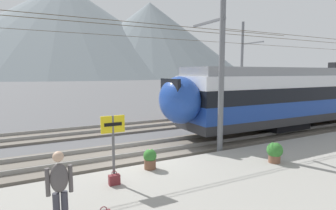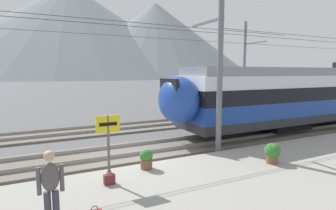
# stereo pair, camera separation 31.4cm
# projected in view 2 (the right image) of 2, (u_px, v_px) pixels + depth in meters

# --- Properties ---
(ground_plane) EXTENTS (400.00, 400.00, 0.00)m
(ground_plane) POSITION_uv_depth(u_px,v_px,m) (136.00, 162.00, 10.83)
(ground_plane) COLOR #565659
(platform_slab) EXTENTS (120.00, 6.31, 0.31)m
(platform_slab) POSITION_uv_depth(u_px,v_px,m) (191.00, 205.00, 6.98)
(platform_slab) COLOR gray
(platform_slab) RESTS_ON ground
(track_near) EXTENTS (120.00, 3.00, 0.28)m
(track_near) POSITION_uv_depth(u_px,v_px,m) (127.00, 152.00, 11.88)
(track_near) COLOR #6B6359
(track_near) RESTS_ON ground
(track_far) EXTENTS (120.00, 3.00, 0.28)m
(track_far) POSITION_uv_depth(u_px,v_px,m) (101.00, 130.00, 16.47)
(track_far) COLOR #6B6359
(track_far) RESTS_ON ground
(train_far_track) EXTENTS (26.22, 2.84, 4.27)m
(train_far_track) POSITION_uv_depth(u_px,v_px,m) (308.00, 87.00, 24.51)
(train_far_track) COLOR #2D2D30
(train_far_track) RESTS_ON track_far
(catenary_mast_mid) EXTENTS (43.98, 2.30, 7.48)m
(catenary_mast_mid) POSITION_uv_depth(u_px,v_px,m) (218.00, 64.00, 11.29)
(catenary_mast_mid) COLOR slate
(catenary_mast_mid) RESTS_ON ground
(catenary_mast_far_side) EXTENTS (43.98, 2.57, 7.98)m
(catenary_mast_far_side) POSITION_uv_depth(u_px,v_px,m) (246.00, 65.00, 23.68)
(catenary_mast_far_side) COLOR slate
(catenary_mast_far_side) RESTS_ON ground
(platform_sign) EXTENTS (0.70, 0.08, 2.03)m
(platform_sign) POSITION_uv_depth(u_px,v_px,m) (108.00, 134.00, 7.88)
(platform_sign) COLOR #59595B
(platform_sign) RESTS_ON platform_slab
(passenger_walking) EXTENTS (0.53, 0.22, 1.69)m
(passenger_walking) POSITION_uv_depth(u_px,v_px,m) (51.00, 186.00, 5.56)
(passenger_walking) COLOR #383842
(passenger_walking) RESTS_ON platform_slab
(handbag_near_sign) EXTENTS (0.32, 0.18, 0.43)m
(handbag_near_sign) POSITION_uv_depth(u_px,v_px,m) (109.00, 179.00, 7.90)
(handbag_near_sign) COLOR maroon
(handbag_near_sign) RESTS_ON platform_slab
(potted_plant_platform_edge) EXTENTS (0.45, 0.45, 0.69)m
(potted_plant_platform_edge) POSITION_uv_depth(u_px,v_px,m) (146.00, 158.00, 9.16)
(potted_plant_platform_edge) COLOR brown
(potted_plant_platform_edge) RESTS_ON platform_slab
(potted_plant_by_shelter) EXTENTS (0.57, 0.57, 0.75)m
(potted_plant_by_shelter) POSITION_uv_depth(u_px,v_px,m) (272.00, 152.00, 9.70)
(potted_plant_by_shelter) COLOR brown
(potted_plant_by_shelter) RESTS_ON platform_slab
(mountain_central_peak) EXTENTS (203.98, 203.98, 67.69)m
(mountain_central_peak) POSITION_uv_depth(u_px,v_px,m) (72.00, 31.00, 199.04)
(mountain_central_peak) COLOR slate
(mountain_central_peak) RESTS_ON ground
(mountain_right_ridge) EXTENTS (138.14, 138.14, 52.97)m
(mountain_right_ridge) POSITION_uv_depth(u_px,v_px,m) (155.00, 40.00, 194.20)
(mountain_right_ridge) COLOR slate
(mountain_right_ridge) RESTS_ON ground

